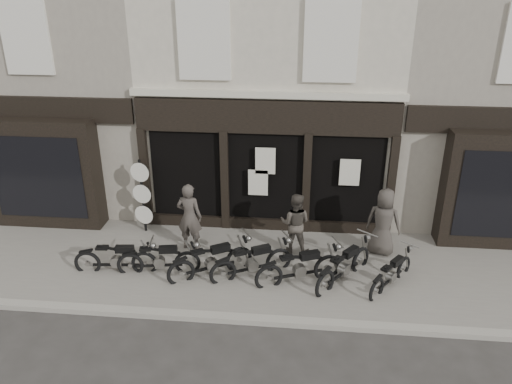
# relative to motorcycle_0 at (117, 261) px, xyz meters

# --- Properties ---
(ground_plane) EXTENTS (90.00, 90.00, 0.00)m
(ground_plane) POSITION_rel_motorcycle_0_xyz_m (3.48, -0.28, -0.40)
(ground_plane) COLOR #2D2B28
(ground_plane) RESTS_ON ground
(pavement) EXTENTS (30.00, 4.20, 0.12)m
(pavement) POSITION_rel_motorcycle_0_xyz_m (3.48, 0.62, -0.34)
(pavement) COLOR slate
(pavement) RESTS_ON ground_plane
(kerb) EXTENTS (30.00, 0.25, 0.13)m
(kerb) POSITION_rel_motorcycle_0_xyz_m (3.48, -1.53, -0.33)
(kerb) COLOR gray
(kerb) RESTS_ON ground_plane
(central_building) EXTENTS (7.30, 6.22, 8.34)m
(central_building) POSITION_rel_motorcycle_0_xyz_m (3.48, 5.67, 3.68)
(central_building) COLOR beige
(central_building) RESTS_ON ground
(neighbour_left) EXTENTS (5.60, 6.73, 8.34)m
(neighbour_left) POSITION_rel_motorcycle_0_xyz_m (-2.87, 5.62, 3.64)
(neighbour_left) COLOR gray
(neighbour_left) RESTS_ON ground
(neighbour_right) EXTENTS (5.60, 6.73, 8.34)m
(neighbour_right) POSITION_rel_motorcycle_0_xyz_m (9.83, 5.62, 3.64)
(neighbour_right) COLOR gray
(neighbour_right) RESTS_ON ground
(motorcycle_0) EXTENTS (2.09, 0.57, 1.00)m
(motorcycle_0) POSITION_rel_motorcycle_0_xyz_m (0.00, 0.00, 0.00)
(motorcycle_0) COLOR black
(motorcycle_0) RESTS_ON ground
(motorcycle_1) EXTENTS (2.05, 0.65, 0.99)m
(motorcycle_1) POSITION_rel_motorcycle_0_xyz_m (1.07, 0.09, -0.00)
(motorcycle_1) COLOR black
(motorcycle_1) RESTS_ON ground
(motorcycle_2) EXTENTS (2.00, 1.37, 1.06)m
(motorcycle_2) POSITION_rel_motorcycle_0_xyz_m (2.37, 0.09, 0.02)
(motorcycle_2) COLOR black
(motorcycle_2) RESTS_ON ground
(motorcycle_3) EXTENTS (1.98, 1.28, 1.03)m
(motorcycle_3) POSITION_rel_motorcycle_0_xyz_m (3.37, 0.16, 0.01)
(motorcycle_3) COLOR black
(motorcycle_3) RESTS_ON ground
(motorcycle_4) EXTENTS (2.08, 1.14, 1.06)m
(motorcycle_4) POSITION_rel_motorcycle_0_xyz_m (4.53, 0.00, 0.02)
(motorcycle_4) COLOR black
(motorcycle_4) RESTS_ON ground
(motorcycle_5) EXTENTS (1.55, 1.85, 1.04)m
(motorcycle_5) POSITION_rel_motorcycle_0_xyz_m (5.60, 0.18, 0.02)
(motorcycle_5) COLOR black
(motorcycle_5) RESTS_ON ground
(motorcycle_6) EXTENTS (1.32, 1.61, 0.90)m
(motorcycle_6) POSITION_rel_motorcycle_0_xyz_m (6.70, 0.05, -0.04)
(motorcycle_6) COLOR black
(motorcycle_6) RESTS_ON ground
(man_left) EXTENTS (0.73, 0.53, 1.86)m
(man_left) POSITION_rel_motorcycle_0_xyz_m (1.58, 1.32, 0.65)
(man_left) COLOR #3F3933
(man_left) RESTS_ON pavement
(man_centre) EXTENTS (0.90, 0.76, 1.66)m
(man_centre) POSITION_rel_motorcycle_0_xyz_m (4.37, 1.41, 0.55)
(man_centre) COLOR #3F3933
(man_centre) RESTS_ON pavement
(man_right) EXTENTS (1.03, 0.83, 1.83)m
(man_right) POSITION_rel_motorcycle_0_xyz_m (6.65, 1.54, 0.64)
(man_right) COLOR #3A3531
(man_right) RESTS_ON pavement
(advert_sign_post) EXTENTS (0.56, 0.36, 2.30)m
(advert_sign_post) POSITION_rel_motorcycle_0_xyz_m (0.06, 2.13, 0.72)
(advert_sign_post) COLOR black
(advert_sign_post) RESTS_ON ground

